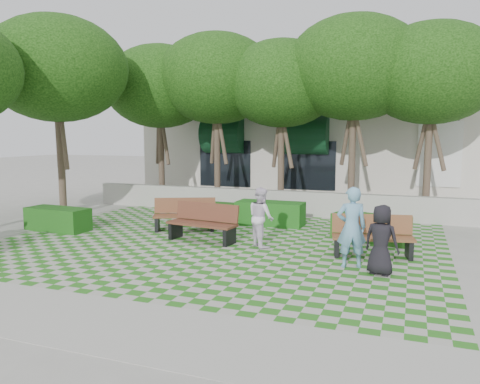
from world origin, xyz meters
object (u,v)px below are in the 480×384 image
at_px(hedge_east, 370,228).
at_px(hedge_midright, 270,213).
at_px(bench_west, 185,215).
at_px(person_white, 261,217).
at_px(hedge_west, 58,219).
at_px(bench_mid, 203,223).
at_px(person_blue, 352,227).
at_px(bench_east, 372,237).
at_px(hedge_midleft, 213,213).
at_px(person_dark, 381,240).

height_order(hedge_east, hedge_midright, hedge_midright).
xyz_separation_m(bench_west, person_white, (2.89, -1.18, 0.32)).
bearing_deg(hedge_west, bench_mid, 2.89).
xyz_separation_m(person_blue, person_white, (-2.52, 1.20, -0.12)).
height_order(bench_west, person_blue, person_blue).
xyz_separation_m(bench_east, hedge_midleft, (-5.50, 2.80, -0.16)).
bearing_deg(hedge_midright, hedge_west, -151.98).
distance_m(bench_west, person_blue, 5.93).
relative_size(bench_mid, person_blue, 1.14).
bearing_deg(hedge_west, person_white, 1.89).
distance_m(bench_east, hedge_east, 1.77).
distance_m(bench_east, person_white, 2.91).
height_order(bench_mid, hedge_midleft, bench_mid).
height_order(bench_east, hedge_east, bench_east).
height_order(bench_west, hedge_midleft, bench_west).
xyz_separation_m(bench_mid, bench_west, (-1.17, 1.15, -0.03)).
height_order(bench_mid, hedge_east, bench_mid).
distance_m(hedge_east, person_dark, 3.32).
bearing_deg(hedge_midright, bench_west, -141.51).
xyz_separation_m(bench_west, person_dark, (6.08, -2.72, 0.28)).
relative_size(bench_mid, hedge_midright, 0.94).
relative_size(hedge_midright, person_dark, 1.46).
height_order(bench_east, person_blue, person_blue).
xyz_separation_m(hedge_west, person_white, (6.63, 0.22, 0.44)).
xyz_separation_m(bench_mid, person_blue, (4.25, -1.23, 0.41)).
height_order(person_blue, person_white, person_blue).
bearing_deg(hedge_east, person_blue, -93.53).
distance_m(hedge_midright, hedge_west, 6.79).
bearing_deg(person_dark, bench_mid, -0.12).
height_order(bench_east, bench_mid, bench_mid).
xyz_separation_m(bench_mid, hedge_midleft, (-0.88, 2.74, -0.18)).
height_order(bench_mid, hedge_midright, bench_mid).
bearing_deg(bench_east, person_blue, -119.13).
distance_m(hedge_west, person_dark, 9.92).
bearing_deg(bench_west, hedge_west, 176.45).
distance_m(bench_mid, hedge_midleft, 2.88).
bearing_deg(hedge_west, hedge_midleft, 36.56).
distance_m(bench_mid, hedge_midright, 3.14).
bearing_deg(hedge_east, person_dark, -81.46).
relative_size(hedge_west, person_dark, 1.35).
bearing_deg(hedge_midleft, hedge_east, -11.12).
bearing_deg(bench_east, bench_mid, 167.81).
bearing_deg(bench_mid, bench_west, 143.26).
xyz_separation_m(bench_east, person_white, (-2.90, 0.03, 0.31)).
xyz_separation_m(hedge_midleft, person_dark, (5.80, -4.30, 0.43)).
height_order(bench_east, person_dark, person_dark).
bearing_deg(hedge_midleft, bench_west, -100.18).
xyz_separation_m(hedge_midleft, hedge_west, (-4.02, -2.98, 0.03)).
bearing_deg(bench_east, hedge_midright, 128.21).
bearing_deg(person_white, hedge_midleft, -1.26).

